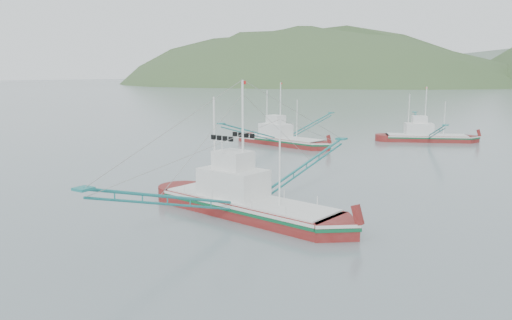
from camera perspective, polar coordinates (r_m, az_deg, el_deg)
The scene contains 5 objects.
ground at distance 34.01m, azimuth -5.48°, elevation -6.80°, with size 1200.00×1200.00×0.00m, color slate.
main_boat at distance 34.63m, azimuth -1.18°, elevation -3.69°, with size 14.05×24.67×10.04m.
bg_boat_left at distance 68.52m, azimuth 2.96°, elevation 3.07°, with size 12.90×22.39×9.16m.
bg_boat_far at distance 75.81m, azimuth 18.91°, elevation 3.32°, with size 11.88×19.67×8.42m.
headland_left at distance 434.56m, azimuth 5.15°, elevation 8.62°, with size 448.00×308.00×210.00m, color #38522A.
Camera 1 is at (20.15, -25.59, 9.78)m, focal length 35.00 mm.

